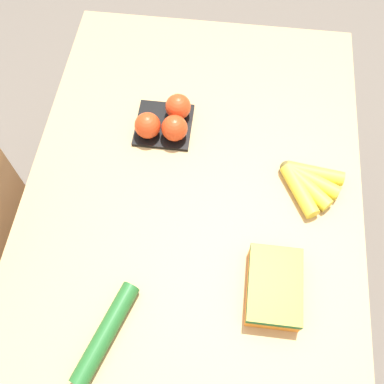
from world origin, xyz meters
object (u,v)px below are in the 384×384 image
at_px(tomato_pack, 166,121).
at_px(cucumber_near, 106,333).
at_px(banana_bunch, 307,182).
at_px(carrot_bag, 274,286).

height_order(tomato_pack, cucumber_near, tomato_pack).
bearing_deg(banana_bunch, tomato_pack, 70.65).
distance_m(tomato_pack, carrot_bag, 0.55).
relative_size(banana_bunch, cucumber_near, 0.71).
bearing_deg(cucumber_near, tomato_pack, -5.06).
bearing_deg(tomato_pack, cucumber_near, 174.94).
xyz_separation_m(tomato_pack, cucumber_near, (-0.60, 0.05, -0.02)).
height_order(carrot_bag, cucumber_near, carrot_bag).
relative_size(tomato_pack, cucumber_near, 0.67).
bearing_deg(cucumber_near, carrot_bag, -68.09).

